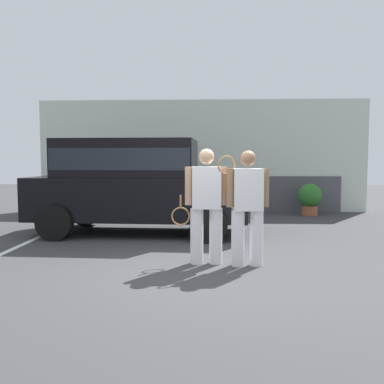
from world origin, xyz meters
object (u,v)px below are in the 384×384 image
(potted_plant_by_porch, at_px, (310,198))
(tennis_player_woman, at_px, (247,206))
(parked_suv, at_px, (135,181))
(tennis_player_man, at_px, (206,205))

(potted_plant_by_porch, bearing_deg, tennis_player_woman, -111.50)
(parked_suv, height_order, tennis_player_man, parked_suv)
(tennis_player_man, bearing_deg, parked_suv, -61.30)
(parked_suv, bearing_deg, tennis_player_woman, -48.83)
(parked_suv, distance_m, potted_plant_by_porch, 5.54)
(tennis_player_woman, bearing_deg, tennis_player_man, -15.13)
(parked_suv, relative_size, tennis_player_woman, 2.65)
(parked_suv, xyz_separation_m, tennis_player_man, (1.58, -2.61, -0.22))
(tennis_player_woman, relative_size, potted_plant_by_porch, 1.91)
(parked_suv, height_order, tennis_player_woman, parked_suv)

